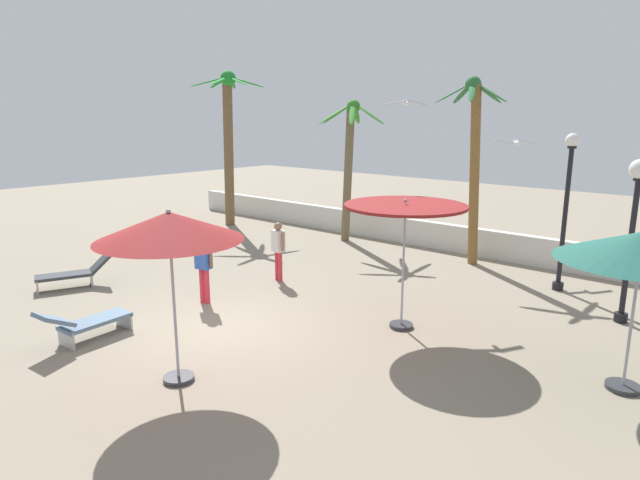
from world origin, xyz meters
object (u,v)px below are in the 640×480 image
palm_tree_2 (350,154)px  guest_0 (203,261)px  patio_umbrella_0 (405,213)px  palm_tree_0 (474,153)px  seagull_0 (517,142)px  guest_1 (278,246)px  lamp_post_0 (634,214)px  seagull_1 (406,103)px  palm_tree_1 (228,133)px  lounge_chair_1 (74,273)px  patio_umbrella_2 (169,228)px  lamp_post_1 (567,200)px  lounge_chair_0 (85,322)px

palm_tree_2 → guest_0: 8.00m
patio_umbrella_0 → palm_tree_0: bearing=103.1°
seagull_0 → guest_1: bearing=-121.8°
palm_tree_0 → guest_1: size_ratio=3.41×
palm_tree_2 → patio_umbrella_0: bearing=-43.9°
seagull_0 → patio_umbrella_0: bearing=-85.6°
palm_tree_0 → seagull_0: (0.82, 1.10, 0.29)m
lamp_post_0 → seagull_1: bearing=-169.7°
palm_tree_1 → lamp_post_0: (14.99, -1.41, -1.33)m
palm_tree_0 → lounge_chair_1: 11.77m
lamp_post_0 → guest_1: bearing=-160.5°
seagull_0 → patio_umbrella_2: bearing=-95.1°
palm_tree_2 → lamp_post_0: 9.75m
lamp_post_1 → lounge_chair_0: (-6.08, -9.73, -1.99)m
lounge_chair_0 → guest_1: (-0.02, 5.49, 0.59)m
patio_umbrella_0 → palm_tree_1: palm_tree_1 is taller
lamp_post_0 → lounge_chair_1: (-11.57, -6.80, -2.04)m
patio_umbrella_2 → guest_0: size_ratio=1.74×
guest_0 → palm_tree_0: bearing=68.1°
patio_umbrella_2 → palm_tree_0: size_ratio=0.54×
lamp_post_1 → seagull_0: lamp_post_1 is taller
palm_tree_2 → lamp_post_1: 7.72m
lamp_post_1 → guest_0: lamp_post_1 is taller
palm_tree_2 → lamp_post_0: bearing=-13.5°
palm_tree_0 → palm_tree_1: 10.20m
patio_umbrella_0 → lounge_chair_1: size_ratio=1.43×
palm_tree_0 → palm_tree_2: (-4.61, -0.11, -0.25)m
seagull_1 → palm_tree_0: bearing=84.3°
lounge_chair_0 → guest_0: 3.06m
palm_tree_0 → lamp_post_0: size_ratio=1.56×
lounge_chair_0 → guest_1: size_ratio=1.16×
palm_tree_0 → guest_0: bearing=-111.9°
lamp_post_0 → lounge_chair_0: (-7.90, -8.29, -2.03)m
lamp_post_1 → lamp_post_0: bearing=-38.3°
patio_umbrella_2 → palm_tree_2: size_ratio=0.60×
lamp_post_0 → guest_0: 9.64m
palm_tree_2 → guest_0: palm_tree_2 is taller
patio_umbrella_0 → palm_tree_2: size_ratio=0.56×
palm_tree_1 → seagull_0: palm_tree_1 is taller
patio_umbrella_2 → lamp_post_0: (5.05, 8.06, -0.26)m
patio_umbrella_2 → guest_1: patio_umbrella_2 is taller
patio_umbrella_2 → palm_tree_1: (-9.95, 9.46, 1.06)m
lamp_post_0 → patio_umbrella_0: bearing=-135.1°
guest_0 → guest_1: guest_0 is taller
seagull_0 → seagull_1: bearing=-104.7°
guest_0 → seagull_0: size_ratio=1.58×
palm_tree_0 → lamp_post_0: (4.85, -2.38, -0.95)m
lamp_post_1 → seagull_1: size_ratio=4.30×
palm_tree_0 → palm_tree_2: 4.62m
patio_umbrella_0 → patio_umbrella_2: 4.84m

